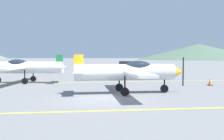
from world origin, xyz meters
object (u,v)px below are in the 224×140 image
(airplane_near, at_px, (129,72))
(car_sedan, at_px, (126,67))
(traffic_cone_front, at_px, (210,82))
(airplane_mid, at_px, (24,67))

(airplane_near, distance_m, car_sedan, 16.99)
(airplane_near, distance_m, traffic_cone_front, 7.93)
(car_sedan, height_order, traffic_cone_front, car_sedan)
(airplane_near, relative_size, car_sedan, 1.74)
(airplane_mid, xyz_separation_m, car_sedan, (10.66, 9.79, -0.52))
(traffic_cone_front, bearing_deg, airplane_near, -155.04)
(airplane_mid, bearing_deg, traffic_cone_front, -13.66)
(airplane_mid, relative_size, car_sedan, 1.75)
(airplane_mid, distance_m, car_sedan, 14.49)
(car_sedan, xyz_separation_m, traffic_cone_front, (4.37, -13.45, -0.56))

